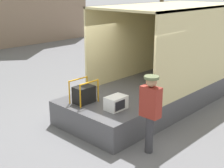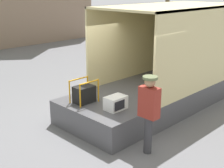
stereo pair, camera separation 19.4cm
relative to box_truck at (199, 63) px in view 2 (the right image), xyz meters
name	(u,v)px [view 2 (the right image)]	position (x,y,z in m)	size (l,w,h in m)	color
ground_plane	(117,122)	(-4.19, 0.00, -0.94)	(160.00, 160.00, 0.00)	slate
box_truck	(199,63)	(0.00, 0.00, 0.00)	(6.93, 2.47, 3.03)	navy
tailgate_deck	(98,118)	(-4.87, 0.00, -0.60)	(1.35, 2.35, 0.67)	#4C4C51
microwave	(116,103)	(-4.74, -0.49, -0.10)	(0.53, 0.37, 0.33)	white
portable_generator	(85,94)	(-4.95, 0.43, -0.04)	(0.65, 0.46, 0.61)	black
worker_person	(149,107)	(-4.88, -1.64, 0.16)	(0.32, 0.44, 1.78)	#38383D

